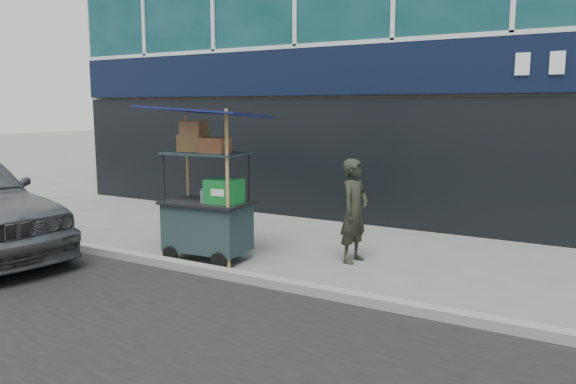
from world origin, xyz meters
The scene contains 4 objects.
ground centered at (0.00, 0.00, 0.00)m, with size 80.00×80.00×0.00m, color #5E5E5A.
curb centered at (0.00, -0.20, 0.06)m, with size 80.00×0.18×0.12m, color gray.
vendor_cart centered at (-1.47, 0.41, 0.79)m, with size 1.76×1.31×2.25m.
vendor_man centered at (0.41, 1.41, 0.75)m, with size 0.55×0.36×1.50m, color black.
Camera 1 is at (3.60, -5.91, 2.23)m, focal length 35.00 mm.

